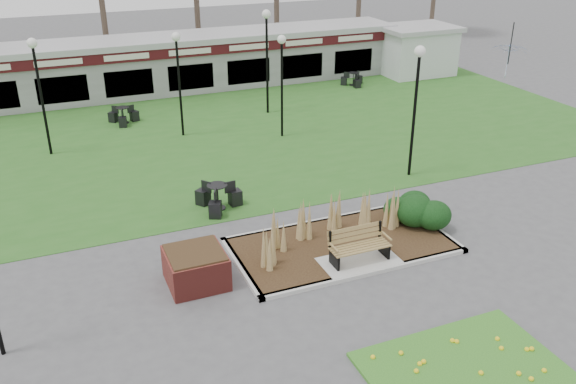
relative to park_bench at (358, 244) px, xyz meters
name	(u,v)px	position (x,y,z in m)	size (l,w,h in m)	color
ground	(362,267)	(0.00, -0.25, -0.59)	(100.00, 100.00, 0.00)	#515154
lawn	(230,133)	(0.00, 11.75, -0.58)	(34.00, 16.00, 0.02)	#2A631F
flower_bed	(467,371)	(0.00, -4.85, -0.52)	(4.20, 3.00, 0.16)	#2D6F1F
planting_bed	(378,226)	(1.27, 1.10, -0.22)	(6.75, 3.40, 1.27)	black
park_bench	(358,244)	(0.00, 0.00, 0.00)	(1.70, 0.66, 0.93)	olive
brick_planter	(196,267)	(-4.40, 0.75, -0.11)	(1.50, 1.50, 0.95)	maroon
food_pavilion	(184,62)	(0.00, 19.71, 0.89)	(24.60, 3.40, 2.90)	gray
service_hut	(416,50)	(13.50, 17.75, 0.86)	(4.40, 3.40, 2.83)	silver
lamp_post_near_right	(417,83)	(4.74, 4.75, 2.89)	(0.40, 0.40, 4.78)	black
lamp_post_mid_left	(178,62)	(-1.95, 12.26, 2.65)	(0.37, 0.37, 4.44)	black
lamp_post_mid_right	(282,64)	(2.00, 10.51, 2.58)	(0.36, 0.36, 4.35)	black
lamp_post_far_right	(267,39)	(2.62, 13.90, 2.95)	(0.40, 0.40, 4.86)	black
lamp_post_far_left	(37,71)	(-7.41, 12.11, 2.79)	(0.38, 0.38, 4.64)	black
bistro_set_b	(123,118)	(-4.08, 14.93, -0.32)	(1.39, 1.36, 0.76)	black
bistro_set_c	(218,201)	(-2.61, 4.75, -0.29)	(1.46, 1.59, 0.85)	black
bistro_set_d	(353,81)	(8.83, 16.75, -0.33)	(1.35, 1.21, 0.72)	black
patio_umbrella	(508,61)	(16.00, 12.75, 1.01)	(2.55, 2.57, 2.52)	black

